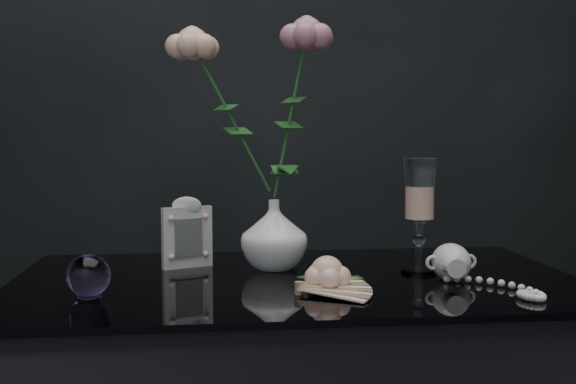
{
  "coord_description": "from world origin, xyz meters",
  "views": [
    {
      "loc": [
        -0.15,
        -1.18,
        1.03
      ],
      "look_at": [
        -0.01,
        0.07,
        0.92
      ],
      "focal_mm": 42.0,
      "sensor_mm": 36.0,
      "label": 1
    }
  ],
  "objects": [
    {
      "name": "pearl_jar",
      "position": [
        0.28,
        0.0,
        0.8
      ],
      "size": [
        0.25,
        0.26,
        0.07
      ],
      "primitive_type": null,
      "rotation": [
        0.0,
        0.0,
        0.03
      ],
      "color": "silver",
      "rests_on": "table"
    },
    {
      "name": "loose_rose",
      "position": [
        0.04,
        -0.06,
        0.79
      ],
      "size": [
        0.18,
        0.21,
        0.06
      ],
      "primitive_type": null,
      "rotation": [
        0.0,
        0.0,
        -0.32
      ],
      "color": "#FFBEA4",
      "rests_on": "table"
    },
    {
      "name": "paper_fan",
      "position": [
        -0.01,
        -0.08,
        0.77
      ],
      "size": [
        0.28,
        0.24,
        0.03
      ],
      "primitive_type": null,
      "rotation": [
        0.0,
        0.0,
        -0.22
      ],
      "color": "#FAE4C8",
      "rests_on": "table"
    },
    {
      "name": "paperweight",
      "position": [
        -0.36,
        -0.06,
        0.8
      ],
      "size": [
        0.1,
        0.1,
        0.07
      ],
      "primitive_type": null,
      "rotation": [
        0.0,
        0.0,
        0.44
      ],
      "color": "#8F78C3",
      "rests_on": "table"
    },
    {
      "name": "roses",
      "position": [
        -0.06,
        0.14,
        1.1
      ],
      "size": [
        0.31,
        0.13,
        0.42
      ],
      "color": "#F2AD97",
      "rests_on": "vase"
    },
    {
      "name": "picture_frame",
      "position": [
        -0.21,
        0.17,
        0.83
      ],
      "size": [
        0.13,
        0.12,
        0.14
      ],
      "primitive_type": null,
      "rotation": [
        0.0,
        0.0,
        0.38
      ],
      "color": "silver",
      "rests_on": "table"
    },
    {
      "name": "vase",
      "position": [
        -0.03,
        0.14,
        0.83
      ],
      "size": [
        0.17,
        0.17,
        0.14
      ],
      "primitive_type": "imported",
      "rotation": [
        0.0,
        0.0,
        -0.4
      ],
      "color": "white",
      "rests_on": "table"
    },
    {
      "name": "wine_glass",
      "position": [
        0.24,
        0.07,
        0.87
      ],
      "size": [
        0.08,
        0.08,
        0.22
      ],
      "primitive_type": null,
      "rotation": [
        0.0,
        0.0,
        0.17
      ],
      "color": "white",
      "rests_on": "table"
    }
  ]
}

